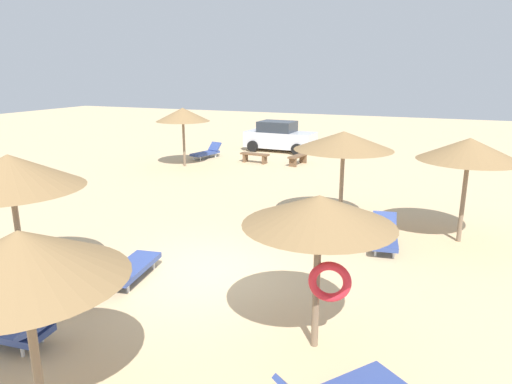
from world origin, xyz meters
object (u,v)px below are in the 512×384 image
(parked_car, at_px, (280,137))
(parasol_1, at_px, (319,213))
(parasol_4, at_px, (10,172))
(parasol_0, at_px, (183,115))
(parasol_5, at_px, (469,150))
(bench_0, at_px, (255,156))
(bench_1, at_px, (298,158))
(lounger_4, at_px, (129,268))
(parasol_3, at_px, (21,256))
(lounger_0, at_px, (207,152))
(lounger_2, at_px, (384,235))
(lounger_3, at_px, (9,328))
(parasol_2, at_px, (344,141))

(parked_car, bearing_deg, parasol_1, -68.63)
(parasol_1, xyz_separation_m, parasol_4, (-6.22, -0.40, 0.22))
(parasol_0, distance_m, parasol_5, 13.69)
(parasol_1, distance_m, bench_0, 16.13)
(bench_1, bearing_deg, parasol_0, -154.40)
(parasol_4, distance_m, lounger_4, 3.11)
(parasol_0, distance_m, lounger_4, 12.96)
(parasol_3, xyz_separation_m, parasol_5, (5.26, 9.33, 0.20))
(parasol_0, bearing_deg, bench_1, 25.60)
(parked_car, bearing_deg, lounger_4, -81.24)
(lounger_0, distance_m, lounger_2, 14.09)
(lounger_2, xyz_separation_m, bench_1, (-5.40, 9.61, 0.03))
(parasol_5, bearing_deg, lounger_4, -140.91)
(bench_0, distance_m, bench_1, 2.21)
(lounger_3, bearing_deg, parasol_2, 65.01)
(parasol_4, bearing_deg, parked_car, 92.79)
(lounger_4, bearing_deg, bench_0, 101.01)
(parasol_5, bearing_deg, lounger_2, -147.52)
(parasol_3, height_order, bench_0, parasol_3)
(lounger_2, bearing_deg, lounger_0, 137.85)
(parasol_4, relative_size, lounger_0, 1.50)
(parasol_3, height_order, parasol_4, parasol_4)
(parasol_0, bearing_deg, lounger_2, -34.53)
(parasol_5, distance_m, bench_1, 11.33)
(parasol_0, relative_size, lounger_4, 1.47)
(bench_0, bearing_deg, bench_1, 9.89)
(bench_0, xyz_separation_m, bench_1, (2.18, 0.38, 0.00))
(parasol_5, distance_m, parked_car, 15.32)
(parasol_2, height_order, lounger_4, parasol_2)
(parasol_2, xyz_separation_m, lounger_2, (1.45, -1.19, -2.27))
(parasol_4, xyz_separation_m, parked_car, (-0.91, 18.61, -1.76))
(lounger_2, bearing_deg, parked_car, 120.19)
(parked_car, bearing_deg, parasol_5, -51.56)
(parked_car, bearing_deg, parasol_2, -62.63)
(lounger_2, xyz_separation_m, lounger_3, (-5.30, -7.08, -0.01))
(bench_1, bearing_deg, lounger_0, -178.18)
(parked_car, bearing_deg, lounger_0, -127.79)
(parasol_1, xyz_separation_m, lounger_4, (-4.44, 0.79, -2.04))
(bench_1, bearing_deg, lounger_2, -60.69)
(parasol_3, xyz_separation_m, lounger_3, (-1.89, 1.07, -2.04))
(lounger_3, height_order, bench_0, lounger_3)
(parasol_3, height_order, lounger_0, parasol_3)
(lounger_3, bearing_deg, parasol_0, 109.82)
(lounger_2, height_order, bench_1, lounger_2)
(parasol_2, distance_m, bench_1, 9.57)
(parasol_5, height_order, bench_0, parasol_5)
(lounger_3, bearing_deg, lounger_4, 82.29)
(lounger_3, relative_size, bench_1, 1.27)
(parasol_1, relative_size, bench_1, 1.72)
(bench_0, bearing_deg, parasol_0, -144.64)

